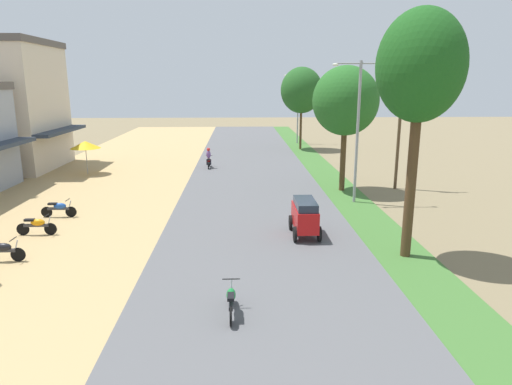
% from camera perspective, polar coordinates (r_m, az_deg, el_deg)
% --- Properties ---
extents(parked_motorbike_third, '(1.80, 0.54, 0.94)m').
position_cam_1_polar(parked_motorbike_third, '(20.25, -29.32, -6.29)').
color(parked_motorbike_third, black).
rests_on(parked_motorbike_third, dirt_shoulder).
extents(parked_motorbike_fourth, '(1.80, 0.54, 0.94)m').
position_cam_1_polar(parked_motorbike_fourth, '(22.97, -25.84, -3.66)').
color(parked_motorbike_fourth, black).
rests_on(parked_motorbike_fourth, dirt_shoulder).
extents(parked_motorbike_fifth, '(1.80, 0.54, 0.94)m').
position_cam_1_polar(parked_motorbike_fifth, '(25.50, -23.52, -1.80)').
color(parked_motorbike_fifth, black).
rests_on(parked_motorbike_fifth, dirt_shoulder).
extents(vendor_umbrella, '(2.20, 2.20, 2.52)m').
position_cam_1_polar(vendor_umbrella, '(36.47, -20.67, 5.64)').
color(vendor_umbrella, '#99999E').
rests_on(vendor_umbrella, dirt_shoulder).
extents(median_tree_nearest, '(3.24, 3.24, 9.46)m').
position_cam_1_polar(median_tree_nearest, '(18.21, 19.98, 14.47)').
color(median_tree_nearest, '#4C351E').
rests_on(median_tree_nearest, median_strip).
extents(median_tree_second, '(4.10, 4.10, 7.84)m').
position_cam_1_polar(median_tree_second, '(29.13, 11.20, 11.20)').
color(median_tree_second, '#4C351E').
rests_on(median_tree_second, median_strip).
extents(median_tree_third, '(4.25, 4.25, 8.34)m').
position_cam_1_polar(median_tree_third, '(47.51, 5.75, 12.67)').
color(median_tree_third, '#4C351E').
rests_on(median_tree_third, median_strip).
extents(streetlamp_near, '(3.16, 0.20, 7.96)m').
position_cam_1_polar(streetlamp_near, '(26.36, 12.70, 8.52)').
color(streetlamp_near, gray).
rests_on(streetlamp_near, median_strip).
extents(streetlamp_mid, '(3.16, 0.20, 7.78)m').
position_cam_1_polar(streetlamp_mid, '(52.32, 5.29, 11.10)').
color(streetlamp_mid, gray).
rests_on(streetlamp_mid, median_strip).
extents(utility_pole_near, '(1.80, 0.20, 9.50)m').
position_cam_1_polar(utility_pole_near, '(30.78, 17.70, 9.48)').
color(utility_pole_near, brown).
rests_on(utility_pole_near, ground).
extents(car_van_red, '(1.19, 2.41, 1.67)m').
position_cam_1_polar(car_van_red, '(20.58, 6.15, -2.87)').
color(car_van_red, red).
rests_on(car_van_red, road_strip).
extents(motorbike_ahead_fourth, '(0.54, 1.80, 0.94)m').
position_cam_1_polar(motorbike_ahead_fourth, '(13.91, -3.15, -13.22)').
color(motorbike_ahead_fourth, black).
rests_on(motorbike_ahead_fourth, road_strip).
extents(motorbike_ahead_fifth, '(0.54, 1.80, 1.66)m').
position_cam_1_polar(motorbike_ahead_fifth, '(37.05, -5.97, 4.29)').
color(motorbike_ahead_fifth, black).
rests_on(motorbike_ahead_fifth, road_strip).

